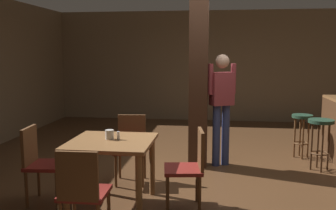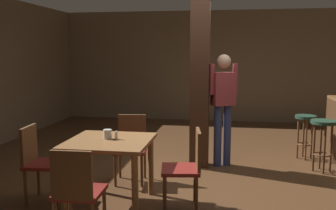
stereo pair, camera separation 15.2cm
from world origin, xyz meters
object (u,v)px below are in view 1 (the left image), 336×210
Objects in this scene: chair_east at (190,165)px; standing_person at (222,102)px; salt_shaker at (118,136)px; chair_south at (82,190)px; napkin_cup at (110,135)px; dining_table at (112,152)px; chair_north at (131,145)px; bar_stool_near at (321,132)px; chair_west at (40,160)px; bar_stool_mid at (302,126)px.

standing_person reaches higher than chair_east.
chair_south is at bearing -96.27° from salt_shaker.
salt_shaker is (0.10, -0.00, -0.01)m from napkin_cup.
dining_table is at bearing -177.02° from chair_east.
chair_north reaches higher than dining_table.
napkin_cup is 3.20m from bar_stool_near.
chair_west and chair_south have the same top height.
salt_shaker is (0.92, 0.07, 0.31)m from chair_west.
dining_table is at bearing -137.67° from bar_stool_mid.
salt_shaker reaches higher than bar_stool_near.
chair_east is 1.00× the size of chair_south.
bar_stool_mid is at bearing 42.57° from salt_shaker.
chair_south is 1.23× the size of bar_stool_mid.
chair_east reaches higher than salt_shaker.
chair_east is at bearing 0.22° from salt_shaker.
chair_east is at bearing -101.94° from standing_person.
dining_table is 1.04× the size of chair_north.
chair_east is at bearing -43.03° from chair_north.
dining_table is at bearing -148.08° from salt_shaker.
napkin_cup is at bearing -126.96° from standing_person.
chair_north is at bearing -162.74° from bar_stool_near.
chair_east is 1.17m from chair_north.
standing_person is at bearing 78.06° from chair_east.
chair_west is at bearing -175.89° from salt_shaker.
chair_south is (-0.03, -0.87, -0.13)m from dining_table.
chair_east reaches higher than dining_table.
chair_south reaches higher than salt_shaker.
salt_shaker is 3.11m from bar_stool_near.
bar_stool_near is at bearing 31.85° from salt_shaker.
standing_person is 1.54m from bar_stool_mid.
bar_stool_mid is (2.55, 1.50, 0.03)m from chair_north.
salt_shaker is (0.04, -0.80, 0.31)m from chair_north.
dining_table is 3.49m from bar_stool_mid.
chair_west is (-0.85, -0.02, -0.13)m from dining_table.
chair_west is at bearing -177.71° from chair_east.
chair_south is 9.56× the size of salt_shaker.
chair_east is 2.45m from bar_stool_near.
bar_stool_mid is at bearing 50.94° from chair_south.
chair_south is 0.97m from salt_shaker.
standing_person is at bearing 55.38° from salt_shaker.
chair_west is 0.52× the size of standing_person.
standing_person reaches higher than napkin_cup.
dining_table is 0.86m from chair_west.
salt_shaker is 0.13× the size of bar_stool_mid.
chair_west is 0.98m from salt_shaker.
bar_stool_near is at bearing 25.58° from chair_west.
napkin_cup reaches higher than dining_table.
chair_north is 1.59m from standing_person.
chair_west is 1.23× the size of bar_stool_mid.
dining_table is 1.21× the size of bar_stool_near.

